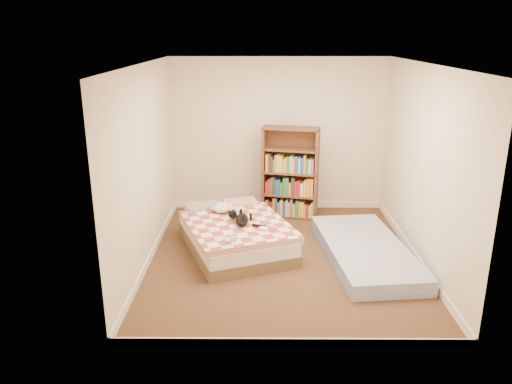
{
  "coord_description": "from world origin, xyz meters",
  "views": [
    {
      "loc": [
        -0.32,
        -6.06,
        2.86
      ],
      "look_at": [
        -0.36,
        0.3,
        0.82
      ],
      "focal_mm": 35.0,
      "sensor_mm": 36.0,
      "label": 1
    }
  ],
  "objects_px": {
    "bookshelf": "(290,184)",
    "bed": "(235,234)",
    "black_cat": "(242,219)",
    "white_dog": "(222,208)",
    "floor_mattress": "(365,251)"
  },
  "relations": [
    {
      "from": "bookshelf",
      "to": "white_dog",
      "type": "distance_m",
      "value": 1.43
    },
    {
      "from": "black_cat",
      "to": "white_dog",
      "type": "distance_m",
      "value": 0.52
    },
    {
      "from": "bed",
      "to": "floor_mattress",
      "type": "bearing_deg",
      "value": -30.9
    },
    {
      "from": "bookshelf",
      "to": "white_dog",
      "type": "relative_size",
      "value": 4.0
    },
    {
      "from": "bed",
      "to": "white_dog",
      "type": "bearing_deg",
      "value": 103.55
    },
    {
      "from": "floor_mattress",
      "to": "black_cat",
      "type": "relative_size",
      "value": 3.43
    },
    {
      "from": "black_cat",
      "to": "white_dog",
      "type": "xyz_separation_m",
      "value": [
        -0.3,
        0.42,
        0.0
      ]
    },
    {
      "from": "bookshelf",
      "to": "white_dog",
      "type": "bearing_deg",
      "value": -123.02
    },
    {
      "from": "black_cat",
      "to": "bookshelf",
      "type": "bearing_deg",
      "value": 24.39
    },
    {
      "from": "bookshelf",
      "to": "black_cat",
      "type": "xyz_separation_m",
      "value": [
        -0.72,
        -1.42,
        -0.06
      ]
    },
    {
      "from": "bookshelf",
      "to": "bed",
      "type": "bearing_deg",
      "value": -109.81
    },
    {
      "from": "floor_mattress",
      "to": "bookshelf",
      "type": "bearing_deg",
      "value": 113.35
    },
    {
      "from": "floor_mattress",
      "to": "white_dog",
      "type": "height_order",
      "value": "white_dog"
    },
    {
      "from": "black_cat",
      "to": "white_dog",
      "type": "bearing_deg",
      "value": 86.4
    },
    {
      "from": "bookshelf",
      "to": "floor_mattress",
      "type": "distance_m",
      "value": 1.9
    }
  ]
}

